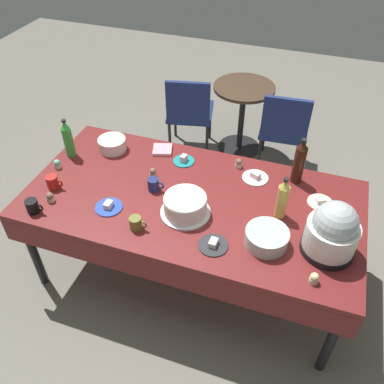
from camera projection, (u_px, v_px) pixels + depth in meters
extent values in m
plane|color=slate|center=(192.00, 269.00, 3.17)|extent=(9.00, 9.00, 0.00)
cube|color=maroon|center=(192.00, 200.00, 2.68)|extent=(2.20, 1.10, 0.04)
cylinder|color=black|center=(33.00, 250.00, 2.85)|extent=(0.06, 0.06, 0.71)
cylinder|color=black|center=(332.00, 338.00, 2.35)|extent=(0.06, 0.06, 0.71)
cylinder|color=black|center=(98.00, 171.00, 3.51)|extent=(0.06, 0.06, 0.71)
cylinder|color=black|center=(342.00, 227.00, 3.02)|extent=(0.06, 0.06, 0.71)
cube|color=maroon|center=(162.00, 274.00, 2.37)|extent=(2.20, 0.01, 0.18)
cube|color=maroon|center=(215.00, 165.00, 3.14)|extent=(2.20, 0.01, 0.18)
cylinder|color=silver|center=(185.00, 212.00, 2.56)|extent=(0.32, 0.32, 0.01)
cylinder|color=white|center=(185.00, 205.00, 2.52)|extent=(0.27, 0.27, 0.11)
cylinder|color=white|center=(185.00, 198.00, 2.48)|extent=(0.26, 0.26, 0.01)
cylinder|color=black|center=(327.00, 248.00, 2.32)|extent=(0.30, 0.30, 0.04)
cylinder|color=white|center=(331.00, 236.00, 2.25)|extent=(0.29, 0.29, 0.17)
sphere|color=#B2BCC1|center=(335.00, 223.00, 2.18)|extent=(0.25, 0.25, 0.25)
cylinder|color=#B2C6BC|center=(267.00, 238.00, 2.34)|extent=(0.25, 0.25, 0.10)
cylinder|color=silver|center=(112.00, 144.00, 3.05)|extent=(0.21, 0.21, 0.09)
cylinder|color=white|center=(255.00, 178.00, 2.82)|extent=(0.18, 0.18, 0.01)
cube|color=beige|center=(256.00, 175.00, 2.80)|extent=(0.08, 0.07, 0.04)
cylinder|color=#2D2D33|center=(213.00, 245.00, 2.36)|extent=(0.18, 0.18, 0.01)
cube|color=white|center=(213.00, 243.00, 2.34)|extent=(0.05, 0.06, 0.04)
cylinder|color=teal|center=(184.00, 161.00, 2.96)|extent=(0.15, 0.15, 0.01)
cube|color=beige|center=(184.00, 158.00, 2.94)|extent=(0.04, 0.06, 0.05)
cylinder|color=#2D4CB2|center=(109.00, 207.00, 2.60)|extent=(0.18, 0.18, 0.01)
cube|color=white|center=(108.00, 205.00, 2.58)|extent=(0.04, 0.06, 0.04)
cylinder|color=beige|center=(320.00, 203.00, 2.63)|extent=(0.17, 0.17, 0.01)
cube|color=white|center=(321.00, 200.00, 2.62)|extent=(0.07, 0.06, 0.03)
cylinder|color=beige|center=(239.00, 165.00, 2.91)|extent=(0.05, 0.05, 0.03)
sphere|color=brown|center=(239.00, 162.00, 2.89)|extent=(0.05, 0.05, 0.05)
cylinder|color=beige|center=(51.00, 199.00, 2.64)|extent=(0.05, 0.05, 0.03)
sphere|color=brown|center=(50.00, 196.00, 2.62)|extent=(0.05, 0.05, 0.05)
cylinder|color=beige|center=(58.00, 166.00, 2.90)|extent=(0.05, 0.05, 0.03)
sphere|color=#6BC6B2|center=(57.00, 163.00, 2.88)|extent=(0.05, 0.05, 0.05)
cylinder|color=beige|center=(153.00, 175.00, 2.83)|extent=(0.05, 0.05, 0.03)
sphere|color=brown|center=(153.00, 171.00, 2.81)|extent=(0.05, 0.05, 0.05)
cylinder|color=beige|center=(314.00, 280.00, 2.16)|extent=(0.05, 0.05, 0.03)
sphere|color=beige|center=(315.00, 277.00, 2.14)|extent=(0.05, 0.05, 0.05)
cylinder|color=gold|center=(282.00, 202.00, 2.47)|extent=(0.07, 0.07, 0.23)
cone|color=gold|center=(285.00, 184.00, 2.38)|extent=(0.06, 0.06, 0.05)
cylinder|color=black|center=(286.00, 180.00, 2.36)|extent=(0.03, 0.03, 0.02)
cylinder|color=#33190F|center=(299.00, 165.00, 2.71)|extent=(0.08, 0.08, 0.27)
cone|color=#33190F|center=(303.00, 145.00, 2.60)|extent=(0.07, 0.07, 0.05)
cylinder|color=black|center=(304.00, 141.00, 2.58)|extent=(0.04, 0.04, 0.02)
cylinder|color=green|center=(69.00, 142.00, 2.95)|extent=(0.07, 0.07, 0.23)
cone|color=green|center=(65.00, 125.00, 2.85)|extent=(0.06, 0.06, 0.05)
cylinder|color=black|center=(64.00, 121.00, 2.83)|extent=(0.03, 0.03, 0.02)
cylinder|color=olive|center=(135.00, 223.00, 2.44)|extent=(0.07, 0.07, 0.09)
torus|color=olive|center=(143.00, 225.00, 2.42)|extent=(0.05, 0.01, 0.05)
cylinder|color=#B2231E|center=(52.00, 182.00, 2.72)|extent=(0.08, 0.08, 0.09)
torus|color=#B2231E|center=(59.00, 183.00, 2.70)|extent=(0.06, 0.01, 0.06)
cylinder|color=navy|center=(153.00, 184.00, 2.70)|extent=(0.08, 0.08, 0.09)
torus|color=navy|center=(160.00, 186.00, 2.69)|extent=(0.06, 0.01, 0.06)
cylinder|color=black|center=(32.00, 206.00, 2.54)|extent=(0.08, 0.08, 0.09)
torus|color=black|center=(39.00, 207.00, 2.53)|extent=(0.06, 0.01, 0.06)
cube|color=pink|center=(162.00, 150.00, 3.05)|extent=(0.18, 0.18, 0.02)
cube|color=navy|center=(190.00, 112.00, 4.12)|extent=(0.52, 0.52, 0.05)
cube|color=navy|center=(188.00, 102.00, 3.82)|extent=(0.42, 0.13, 0.40)
cylinder|color=black|center=(210.00, 122.00, 4.39)|extent=(0.04, 0.04, 0.40)
cylinder|color=black|center=(175.00, 120.00, 4.42)|extent=(0.04, 0.04, 0.40)
cylinder|color=black|center=(207.00, 142.00, 4.11)|extent=(0.04, 0.04, 0.40)
cylinder|color=black|center=(170.00, 140.00, 4.14)|extent=(0.04, 0.04, 0.40)
cube|color=navy|center=(284.00, 129.00, 3.89)|extent=(0.47, 0.47, 0.05)
cube|color=navy|center=(286.00, 119.00, 3.59)|extent=(0.42, 0.07, 0.40)
cylinder|color=black|center=(301.00, 140.00, 4.13)|extent=(0.03, 0.03, 0.40)
cylinder|color=black|center=(264.00, 135.00, 4.21)|extent=(0.03, 0.03, 0.40)
cylinder|color=black|center=(299.00, 162.00, 3.86)|extent=(0.03, 0.03, 0.40)
cylinder|color=black|center=(259.00, 156.00, 3.93)|extent=(0.03, 0.03, 0.40)
cylinder|color=#473323|center=(244.00, 88.00, 3.91)|extent=(0.60, 0.60, 0.03)
cylinder|color=black|center=(241.00, 119.00, 4.15)|extent=(0.06, 0.06, 0.67)
cylinder|color=black|center=(239.00, 147.00, 4.38)|extent=(0.44, 0.44, 0.02)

